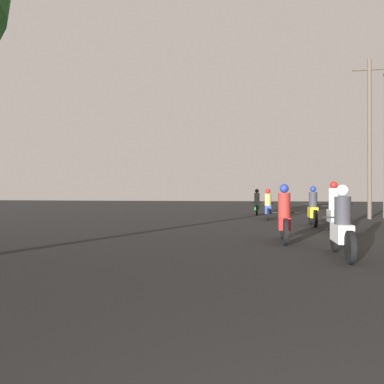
% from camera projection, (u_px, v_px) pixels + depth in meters
% --- Properties ---
extents(motorcycle_white, '(0.60, 2.10, 1.48)m').
position_uv_depth(motorcycle_white, '(342.00, 228.00, 7.62)').
color(motorcycle_white, black).
rests_on(motorcycle_white, ground_plane).
extents(motorcycle_red, '(0.60, 1.92, 1.55)m').
position_uv_depth(motorcycle_red, '(284.00, 218.00, 10.02)').
color(motorcycle_red, black).
rests_on(motorcycle_red, ground_plane).
extents(motorcycle_silver, '(0.60, 2.16, 1.70)m').
position_uv_depth(motorcycle_silver, '(333.00, 212.00, 12.51)').
color(motorcycle_silver, black).
rests_on(motorcycle_silver, ground_plane).
extents(motorcycle_yellow, '(0.60, 2.07, 1.59)m').
position_uv_depth(motorcycle_yellow, '(313.00, 210.00, 14.90)').
color(motorcycle_yellow, black).
rests_on(motorcycle_yellow, ground_plane).
extents(motorcycle_blue, '(0.60, 1.91, 1.52)m').
position_uv_depth(motorcycle_blue, '(268.00, 207.00, 18.56)').
color(motorcycle_blue, black).
rests_on(motorcycle_blue, ground_plane).
extents(motorcycle_green, '(0.60, 1.87, 1.56)m').
position_uv_depth(motorcycle_green, '(257.00, 204.00, 22.58)').
color(motorcycle_green, black).
rests_on(motorcycle_green, ground_plane).
extents(utility_pole_far, '(1.60, 0.20, 8.04)m').
position_uv_depth(utility_pole_far, '(369.00, 136.00, 18.81)').
color(utility_pole_far, '#4C4238').
rests_on(utility_pole_far, ground_plane).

